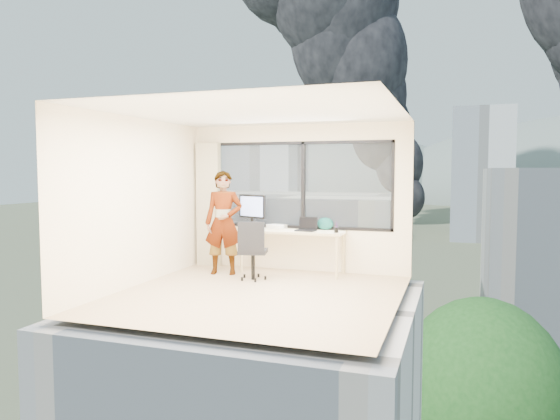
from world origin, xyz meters
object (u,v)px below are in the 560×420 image
at_px(chair, 253,250).
at_px(game_console, 277,226).
at_px(desk, 292,252).
at_px(monitor, 252,211).
at_px(handbag, 325,224).
at_px(person, 224,223).
at_px(laptop, 306,225).

height_order(chair, game_console, chair).
bearing_deg(chair, desk, 45.83).
xyz_separation_m(monitor, game_console, (0.41, 0.15, -0.27)).
bearing_deg(monitor, game_console, 41.39).
bearing_deg(chair, game_console, 71.86).
bearing_deg(handbag, game_console, 164.39).
height_order(desk, handbag, handbag).
xyz_separation_m(desk, handbag, (0.53, 0.24, 0.48)).
relative_size(desk, handbag, 6.36).
xyz_separation_m(person, handbag, (1.63, 0.69, -0.03)).
relative_size(person, handbag, 6.30).
relative_size(monitor, game_console, 2.08).
bearing_deg(desk, monitor, 175.14).
height_order(monitor, game_console, monitor).
xyz_separation_m(chair, monitor, (-0.33, 0.80, 0.56)).
bearing_deg(game_console, person, -121.61).
xyz_separation_m(laptop, handbag, (0.28, 0.26, 0.00)).
distance_m(person, monitor, 0.64).
xyz_separation_m(person, monitor, (0.32, 0.52, 0.17)).
distance_m(chair, game_console, 1.00).
distance_m(laptop, handbag, 0.38).
xyz_separation_m(monitor, handbag, (1.30, 0.17, -0.20)).
xyz_separation_m(desk, game_console, (-0.36, 0.21, 0.41)).
bearing_deg(game_console, monitor, -144.47).
height_order(game_console, handbag, handbag).
xyz_separation_m(person, game_console, (0.73, 0.67, -0.11)).
bearing_deg(person, chair, -36.76).
distance_m(chair, person, 0.82).
relative_size(laptop, handbag, 1.25).
bearing_deg(desk, game_console, 149.72).
relative_size(chair, monitor, 1.62).
relative_size(chair, person, 0.56).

